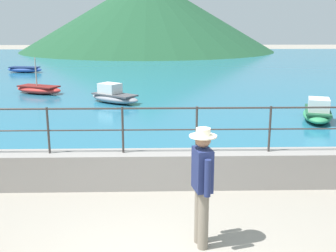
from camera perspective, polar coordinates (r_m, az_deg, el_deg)
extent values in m
cube|color=gray|center=(8.16, -1.12, -5.97)|extent=(20.00, 0.56, 0.70)
cylinder|color=#383330|center=(8.20, -16.16, -0.60)|extent=(0.04, 0.04, 0.90)
cylinder|color=#383330|center=(7.96, -6.25, -0.55)|extent=(0.04, 0.04, 0.90)
cylinder|color=#383330|center=(7.96, 3.95, -0.49)|extent=(0.04, 0.04, 0.90)
cylinder|color=#383330|center=(8.22, 13.83, -0.41)|extent=(0.04, 0.04, 0.90)
cylinder|color=#383330|center=(7.83, -1.16, 2.45)|extent=(18.40, 0.04, 0.04)
cylinder|color=#383330|center=(7.93, -1.14, -0.52)|extent=(18.40, 0.03, 0.03)
cube|color=#236B89|center=(30.48, -1.42, 8.05)|extent=(64.00, 44.32, 0.06)
cone|color=#1E4C2D|center=(49.95, -2.84, 15.12)|extent=(29.43, 29.43, 8.44)
cylinder|color=slate|center=(6.15, 4.37, -12.10)|extent=(0.15, 0.15, 0.86)
cylinder|color=slate|center=(6.00, 4.87, -12.83)|extent=(0.15, 0.15, 0.86)
cube|color=navy|center=(5.79, 4.76, -5.97)|extent=(0.28, 0.39, 0.60)
cylinder|color=navy|center=(6.02, 4.08, -5.57)|extent=(0.09, 0.09, 0.52)
cylinder|color=navy|center=(5.59, 5.47, -7.17)|extent=(0.09, 0.09, 0.52)
sphere|color=#9E7051|center=(5.66, 4.84, -1.87)|extent=(0.22, 0.22, 0.22)
cylinder|color=beige|center=(5.65, 4.85, -1.39)|extent=(0.38, 0.38, 0.02)
cylinder|color=beige|center=(5.63, 4.86, -0.80)|extent=(0.20, 0.20, 0.10)
ellipsoid|color=red|center=(19.63, -17.34, 4.81)|extent=(2.47, 1.75, 0.36)
cube|color=maroon|center=(19.61, -17.37, 5.24)|extent=(1.99, 1.45, 0.06)
cylinder|color=#B2A899|center=(19.59, -17.74, 7.15)|extent=(0.06, 0.06, 1.26)
ellipsoid|color=#338C59|center=(14.38, 19.87, 1.48)|extent=(1.58, 2.47, 0.36)
cube|color=#1C4D31|center=(14.35, 19.92, 2.06)|extent=(1.31, 1.99, 0.06)
cube|color=silver|center=(14.06, 20.04, 2.78)|extent=(0.85, 0.96, 0.40)
ellipsoid|color=#2D4C9E|center=(28.64, -19.12, 7.35)|extent=(2.42, 1.29, 0.36)
cube|color=navy|center=(28.63, -19.15, 7.64)|extent=(1.95, 1.08, 0.06)
ellipsoid|color=gray|center=(16.67, -7.34, 3.81)|extent=(2.37, 2.11, 0.36)
cube|color=#4D4D51|center=(16.64, -7.36, 4.32)|extent=(1.93, 1.73, 0.06)
cube|color=silver|center=(16.78, -8.01, 5.17)|extent=(1.02, 0.99, 0.40)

